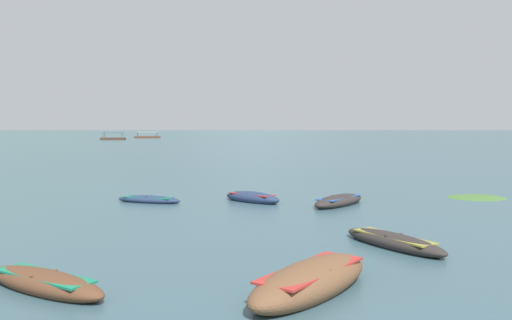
% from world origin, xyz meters
% --- Properties ---
extents(ground_plane, '(6000.00, 6000.00, 0.00)m').
position_xyz_m(ground_plane, '(0.00, 1500.00, 0.00)').
color(ground_plane, '#385660').
extents(mountain_2, '(1368.05, 1368.05, 360.94)m').
position_xyz_m(mountain_2, '(197.65, 2482.41, 180.47)').
color(mountain_2, slate).
rests_on(mountain_2, ground).
extents(rowboat_0, '(2.68, 4.13, 0.53)m').
position_xyz_m(rowboat_0, '(2.82, 10.10, 0.17)').
color(rowboat_0, '#2D2826').
rests_on(rowboat_0, ground).
extents(rowboat_1, '(3.18, 3.28, 0.64)m').
position_xyz_m(rowboat_1, '(-0.73, 20.44, 0.20)').
color(rowboat_1, navy).
rests_on(rowboat_1, ground).
extents(rowboat_4, '(3.69, 3.19, 0.56)m').
position_xyz_m(rowboat_4, '(-6.68, 6.61, 0.17)').
color(rowboat_4, brown).
rests_on(rowboat_4, ground).
extents(rowboat_5, '(4.05, 4.35, 0.86)m').
position_xyz_m(rowboat_5, '(-0.62, 5.91, 0.27)').
color(rowboat_5, brown).
rests_on(rowboat_5, ground).
extents(rowboat_6, '(3.52, 2.21, 0.43)m').
position_xyz_m(rowboat_6, '(-5.90, 20.66, 0.14)').
color(rowboat_6, navy).
rests_on(rowboat_6, ground).
extents(rowboat_7, '(3.68, 3.87, 0.62)m').
position_xyz_m(rowboat_7, '(3.34, 18.93, 0.19)').
color(rowboat_7, '#2D2826').
rests_on(rowboat_7, ground).
extents(ferry_0, '(9.84, 4.76, 2.54)m').
position_xyz_m(ferry_0, '(-25.66, 192.25, 0.45)').
color(ferry_0, brown).
rests_on(ferry_0, ground).
extents(ferry_1, '(7.83, 3.34, 2.54)m').
position_xyz_m(ferry_1, '(-33.16, 163.36, 0.45)').
color(ferry_1, '#4C3323').
rests_on(ferry_1, ground).
extents(weed_patch_2, '(3.76, 3.49, 0.14)m').
position_xyz_m(weed_patch_2, '(11.32, 20.86, 0.00)').
color(weed_patch_2, '#477033').
rests_on(weed_patch_2, ground).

